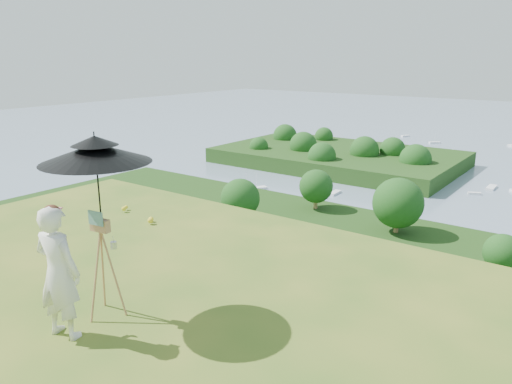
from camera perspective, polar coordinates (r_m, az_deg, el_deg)
The scene contains 5 objects.
peninsula at distance 177.90m, azimuth 9.39°, elevation 4.75°, with size 90.00×60.00×12.00m, color #18370F, non-canonical shape.
painter at distance 6.23m, azimuth -21.66°, elevation -8.54°, with size 0.59×0.39×1.61m, color silver.
field_easel at distance 6.57m, azimuth -17.05°, elevation -7.82°, with size 0.53×0.53×1.40m, color #B07549, non-canonical shape.
sun_umbrella at distance 6.27m, azimuth -17.62°, elevation 1.17°, with size 1.32×1.32×1.20m, color black, non-canonical shape.
painter_cap at distance 5.97m, azimuth -22.37°, elevation -1.83°, with size 0.19×0.23×0.10m, color #C96E7A, non-canonical shape.
Camera 1 is at (3.84, -1.19, 3.22)m, focal length 35.00 mm.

